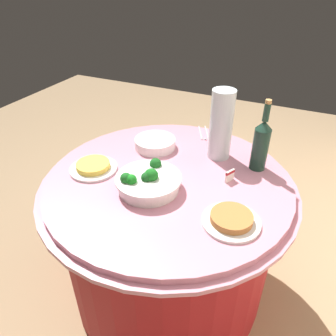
{
  "coord_description": "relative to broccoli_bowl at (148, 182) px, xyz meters",
  "views": [
    {
      "loc": [
        1.07,
        0.49,
        1.56
      ],
      "look_at": [
        0.0,
        0.0,
        0.79
      ],
      "focal_mm": 34.11,
      "sensor_mm": 36.0,
      "label": 1
    }
  ],
  "objects": [
    {
      "name": "label_placard_front",
      "position": [
        -0.2,
        0.3,
        -0.01
      ],
      "size": [
        0.05,
        0.03,
        0.05
      ],
      "color": "white",
      "rests_on": "buffet_table"
    },
    {
      "name": "broccoli_bowl",
      "position": [
        0.0,
        0.0,
        0.0
      ],
      "size": [
        0.28,
        0.28,
        0.1
      ],
      "color": "white",
      "rests_on": "buffet_table"
    },
    {
      "name": "serving_tongs",
      "position": [
        -0.59,
        0.04,
        -0.03
      ],
      "size": [
        0.16,
        0.11,
        0.01
      ],
      "color": "silver",
      "rests_on": "buffet_table"
    },
    {
      "name": "ground_plane",
      "position": [
        -0.11,
        0.04,
        -0.78
      ],
      "size": [
        6.0,
        6.0,
        0.0
      ],
      "primitive_type": "plane",
      "color": "#9E7F5B"
    },
    {
      "name": "plate_stack",
      "position": [
        -0.33,
        -0.14,
        -0.01
      ],
      "size": [
        0.21,
        0.21,
        0.05
      ],
      "color": "white",
      "rests_on": "buffet_table"
    },
    {
      "name": "food_plate_fried_egg",
      "position": [
        -0.03,
        -0.3,
        -0.02
      ],
      "size": [
        0.22,
        0.22,
        0.04
      ],
      "color": "white",
      "rests_on": "buffet_table"
    },
    {
      "name": "decorative_fruit_vase",
      "position": [
        -0.39,
        0.19,
        0.11
      ],
      "size": [
        0.11,
        0.11,
        0.34
      ],
      "color": "silver",
      "rests_on": "buffet_table"
    },
    {
      "name": "wine_bottle",
      "position": [
        -0.36,
        0.39,
        0.09
      ],
      "size": [
        0.07,
        0.07,
        0.34
      ],
      "color": "#183528",
      "rests_on": "buffet_table"
    },
    {
      "name": "food_plate_peanuts",
      "position": [
        0.06,
        0.38,
        -0.02
      ],
      "size": [
        0.22,
        0.22,
        0.04
      ],
      "color": "white",
      "rests_on": "buffet_table"
    },
    {
      "name": "buffet_table",
      "position": [
        -0.11,
        0.04,
        -0.4
      ],
      "size": [
        1.16,
        1.16,
        0.74
      ],
      "color": "maroon",
      "rests_on": "ground_plane"
    }
  ]
}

